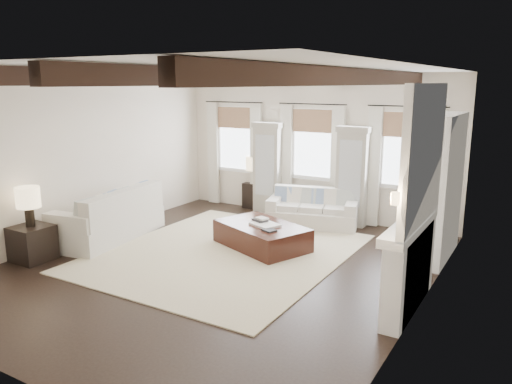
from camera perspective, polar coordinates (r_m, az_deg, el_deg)
The scene contains 16 objects.
ground at distance 8.47m, azimuth -4.28°, elevation -8.43°, with size 7.50×7.50×0.00m, color black.
room_shell at distance 8.37m, azimuth 3.27°, elevation 4.71°, with size 6.54×7.54×3.22m.
area_rug at distance 9.06m, azimuth -3.55°, elevation -6.94°, with size 4.02×4.68×0.02m, color beige.
sofa_back at distance 10.71m, azimuth 6.51°, elevation -2.15°, with size 2.03×1.31×0.80m.
sofa_left at distance 10.15m, azimuth -16.20°, elevation -2.91°, with size 1.38×2.46×1.00m.
ottoman at distance 9.28m, azimuth 0.66°, elevation -5.05°, with size 1.69×1.06×0.44m, color black.
tray at distance 9.15m, azimuth 1.03°, elevation -3.73°, with size 0.50×0.38×0.04m, color white.
book_lower at distance 9.30m, azimuth 0.46°, elevation -3.21°, with size 0.26×0.20×0.04m, color #262628.
book_upper at distance 9.27m, azimuth 0.67°, elevation -3.03°, with size 0.22×0.17×0.03m, color beige.
book_loose at distance 8.82m, azimuth 1.49°, elevation -4.38°, with size 0.24×0.18×0.03m, color #262628.
side_table_front at distance 9.44m, azimuth -24.18°, elevation -5.36°, with size 0.61×0.61×0.61m, color black.
lamp_front at distance 9.25m, azimuth -24.60°, elevation -0.81°, with size 0.40×0.40×0.69m.
side_table_back at distance 12.22m, azimuth -0.29°, elevation -0.34°, with size 0.41×0.41×0.62m, color black.
lamp_back at distance 12.08m, azimuth -0.30°, elevation 3.11°, with size 0.37×0.37×0.64m.
candlestick_near at distance 6.97m, azimuth 14.69°, elevation -10.81°, with size 0.15×0.15×0.74m.
candlestick_far at distance 7.46m, azimuth 15.91°, elevation -9.12°, with size 0.16×0.16×0.79m.
Camera 1 is at (4.57, -6.46, 3.01)m, focal length 35.00 mm.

